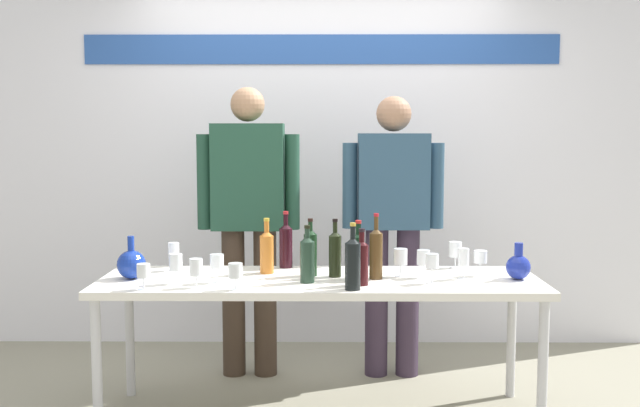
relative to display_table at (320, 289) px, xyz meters
The scene contains 27 objects.
back_wall 1.63m from the display_table, 90.00° to the left, with size 4.66×0.11×3.00m.
display_table is the anchor object (origin of this frame).
decanter_blue_left 0.98m from the display_table, behind, with size 0.15×0.15×0.22m.
decanter_blue_right 1.03m from the display_table, ahead, with size 0.13×0.13×0.19m.
presenter_left 0.87m from the display_table, 123.36° to the left, with size 0.62×0.22×1.77m.
presenter_right 0.85m from the display_table, 56.64° to the left, with size 0.61×0.22×1.71m.
wine_bottle_0 0.22m from the display_table, 120.25° to the right, with size 0.07×0.07×0.29m.
wine_bottle_1 0.37m from the display_table, 59.60° to the right, with size 0.08×0.08×0.33m.
wine_bottle_2 0.27m from the display_table, ahead, with size 0.06×0.06×0.30m.
wine_bottle_3 0.40m from the display_table, 122.82° to the left, with size 0.07×0.07×0.32m.
wine_bottle_4 0.21m from the display_table, 126.38° to the left, with size 0.07×0.07×0.30m.
wine_bottle_5 0.32m from the display_table, 38.26° to the right, with size 0.07×0.07×0.28m.
wine_bottle_6 0.35m from the display_table, ahead, with size 0.07×0.07×0.34m.
wine_bottle_7 0.36m from the display_table, 154.88° to the left, with size 0.07×0.07×0.30m.
wine_bottle_8 0.21m from the display_table, 26.07° to the left, with size 0.07×0.07×0.31m.
wine_glass_left_0 0.55m from the display_table, 167.32° to the right, with size 0.07×0.07×0.15m.
wine_glass_left_1 0.52m from the display_table, 144.69° to the right, with size 0.07×0.07×0.13m.
wine_glass_left_2 0.75m from the display_table, 168.35° to the right, with size 0.07×0.07×0.15m.
wine_glass_left_3 0.84m from the display_table, 166.04° to the left, with size 0.06×0.06×0.16m.
wine_glass_left_4 0.90m from the display_table, 161.54° to the right, with size 0.06×0.06×0.13m.
wine_glass_left_5 0.66m from the display_table, 158.64° to the right, with size 0.06×0.06×0.14m.
wine_glass_right_0 0.83m from the display_table, 21.50° to the left, with size 0.07×0.07×0.15m.
wine_glass_right_1 0.56m from the display_table, ahead, with size 0.07×0.07×0.15m.
wine_glass_right_2 0.76m from the display_table, ahead, with size 0.06×0.06×0.16m.
wine_glass_right_3 0.45m from the display_table, ahead, with size 0.07×0.07×0.15m.
wine_glass_right_4 0.60m from the display_table, 12.67° to the right, with size 0.06×0.06×0.15m.
wine_glass_right_5 0.86m from the display_table, ahead, with size 0.07×0.07×0.14m.
Camera 1 is at (0.03, -3.74, 1.51)m, focal length 41.03 mm.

